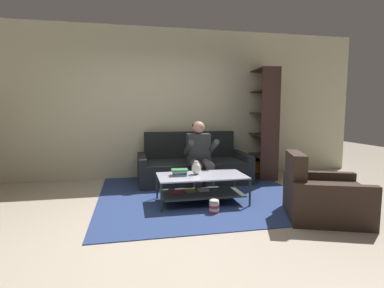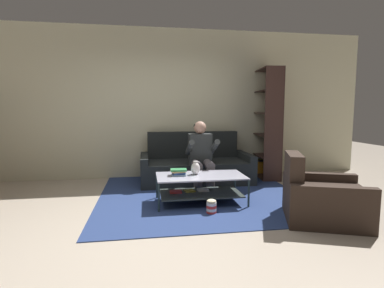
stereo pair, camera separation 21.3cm
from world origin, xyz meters
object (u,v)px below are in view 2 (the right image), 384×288
Objects in this scene: person_seated_center at (201,153)px; bookshelf at (267,131)px; vase at (195,168)px; couch at (195,166)px; book_stack at (178,172)px; popcorn_tub at (211,206)px; armchair at (321,199)px; coffee_table at (200,184)px.

person_seated_center is 1.78m from bookshelf.
person_seated_center is 0.70m from vase.
book_stack is at bearing -110.09° from couch.
popcorn_tub is (0.37, -0.51, -0.36)m from book_stack.
popcorn_tub is (-0.09, -1.76, -0.19)m from couch.
person_seated_center is 2.03m from armchair.
armchair is at bearing -34.24° from coffee_table.
person_seated_center reaches higher than couch.
armchair is 1.34m from popcorn_tub.
couch is 10.72× the size of popcorn_tub.
popcorn_tub is (-1.61, -2.07, -0.80)m from bookshelf.
armchair is (1.32, -0.90, -0.01)m from coffee_table.
book_stack is 2.56m from bookshelf.
coffee_table is 6.40× the size of vase.
couch reaches higher than book_stack.
coffee_table is at bearing -7.13° from book_stack.
person_seated_center is 1.30m from popcorn_tub.
book_stack is at bearing -141.56° from bookshelf.
vase is 1.04× the size of popcorn_tub.
vase reaches higher than book_stack.
person_seated_center reaches higher than popcorn_tub.
coffee_table is at bearing -96.84° from couch.
vase is at bearing 102.61° from popcorn_tub.
coffee_table is 2.40m from bookshelf.
popcorn_tub is (0.12, -0.53, -0.40)m from vase.
person_seated_center is 1.01× the size of armchair.
armchair is (1.17, -2.19, -0.02)m from couch.
bookshelf is 1.87× the size of armchair.
popcorn_tub is (-1.26, 0.43, -0.17)m from armchair.
popcorn_tub is at bearing 161.03° from armchair.
book_stack is 1.89m from armchair.
couch is 1.78× the size of armchair.
book_stack reaches higher than coffee_table.
coffee_table is 6.66× the size of popcorn_tub.
bookshelf is at bearing 38.44° from book_stack.
vase is (-0.21, -1.23, 0.21)m from couch.
popcorn_tub is (0.06, -0.47, -0.18)m from coffee_table.
person_seated_center is (0.00, -0.57, 0.33)m from couch.
bookshelf is at bearing 43.85° from coffee_table.
coffee_table is (-0.15, -0.72, -0.35)m from person_seated_center.
person_seated_center is at bearing 125.74° from armchair.
vase is 0.09× the size of bookshelf.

